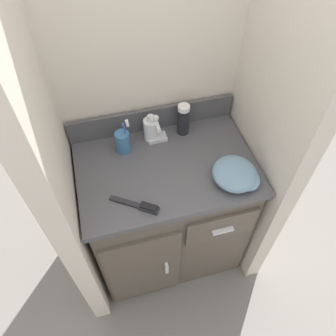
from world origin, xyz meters
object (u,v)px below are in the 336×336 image
object	(u,v)px
soap_dispenser	(151,129)
hairbrush	(141,206)
hand_towel	(237,174)
toothbrush_cup	(123,142)
shaving_cream_can	(183,119)

from	to	relation	value
soap_dispenser	hairbrush	xyz separation A→B (m)	(-0.13, -0.36, -0.05)
soap_dispenser	hand_towel	size ratio (longest dim) A/B	0.74
toothbrush_cup	hand_towel	distance (m)	0.52
hand_towel	toothbrush_cup	bearing A→B (deg)	145.80
toothbrush_cup	hairbrush	bearing A→B (deg)	-88.19
hairbrush	soap_dispenser	bearing A→B (deg)	104.19
toothbrush_cup	soap_dispenser	world-z (taller)	toothbrush_cup
soap_dispenser	hand_towel	world-z (taller)	soap_dispenser
hand_towel	shaving_cream_can	bearing A→B (deg)	111.89
soap_dispenser	hand_towel	distance (m)	0.44
shaving_cream_can	toothbrush_cup	bearing A→B (deg)	-171.27
shaving_cream_can	hairbrush	bearing A→B (deg)	-127.70
soap_dispenser	hairbrush	size ratio (longest dim) A/B	0.77
hairbrush	hand_towel	xyz separation A→B (m)	(0.42, 0.03, 0.03)
toothbrush_cup	hand_towel	xyz separation A→B (m)	(0.43, -0.29, -0.02)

